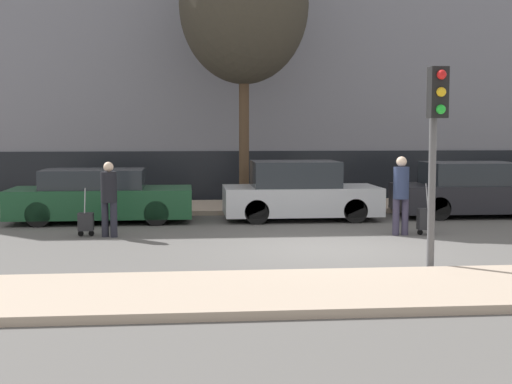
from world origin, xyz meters
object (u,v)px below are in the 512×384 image
(trolley_right, at_px, (425,219))
(traffic_light, at_px, (436,126))
(trolley_left, at_px, (86,222))
(pedestrian_right, at_px, (401,191))
(parked_car_0, at_px, (100,197))
(bare_tree_near_crossing, at_px, (244,5))
(pedestrian_left, at_px, (109,195))
(parked_car_1, at_px, (299,193))
(parked_car_2, at_px, (474,191))

(trolley_right, xyz_separation_m, traffic_light, (-1.22, -3.94, 2.00))
(trolley_left, relative_size, pedestrian_right, 0.61)
(parked_car_0, distance_m, bare_tree_near_crossing, 6.62)
(pedestrian_left, xyz_separation_m, traffic_light, (5.58, -4.29, 1.44))
(trolley_left, distance_m, bare_tree_near_crossing, 7.90)
(parked_car_1, height_order, pedestrian_left, pedestrian_left)
(parked_car_2, distance_m, pedestrian_left, 9.62)
(parked_car_0, xyz_separation_m, parked_car_1, (4.99, 0.01, 0.06))
(pedestrian_left, relative_size, pedestrian_right, 0.94)
(parked_car_1, relative_size, parked_car_2, 0.94)
(trolley_right, relative_size, bare_tree_near_crossing, 0.14)
(parked_car_0, relative_size, bare_tree_near_crossing, 0.57)
(parked_car_1, height_order, trolley_left, parked_car_1)
(pedestrian_left, xyz_separation_m, pedestrian_right, (6.25, -0.34, 0.07))
(bare_tree_near_crossing, bearing_deg, trolley_left, -130.61)
(pedestrian_left, height_order, trolley_left, pedestrian_left)
(parked_car_1, height_order, trolley_right, parked_car_1)
(parked_car_2, distance_m, trolley_right, 3.99)
(pedestrian_right, bearing_deg, parked_car_0, -21.84)
(parked_car_2, xyz_separation_m, trolley_right, (-2.40, -3.17, -0.32))
(pedestrian_left, xyz_separation_m, trolley_left, (-0.52, 0.18, -0.60))
(parked_car_1, bearing_deg, trolley_right, -51.49)
(parked_car_1, height_order, pedestrian_right, pedestrian_right)
(pedestrian_left, bearing_deg, trolley_right, 16.17)
(bare_tree_near_crossing, bearing_deg, traffic_light, -75.29)
(parked_car_2, relative_size, traffic_light, 1.27)
(pedestrian_left, xyz_separation_m, trolley_right, (6.80, -0.36, -0.56))
(trolley_left, bearing_deg, pedestrian_right, -4.42)
(pedestrian_right, xyz_separation_m, traffic_light, (-0.67, -3.95, 1.37))
(trolley_right, distance_m, bare_tree_near_crossing, 8.09)
(trolley_left, bearing_deg, pedestrian_left, -19.09)
(parked_car_2, relative_size, trolley_left, 3.99)
(pedestrian_right, distance_m, trolley_right, 0.83)
(trolley_right, relative_size, traffic_light, 0.34)
(parked_car_2, height_order, trolley_right, parked_car_2)
(trolley_right, bearing_deg, parked_car_0, 158.37)
(parked_car_1, distance_m, trolley_left, 5.56)
(parked_car_1, xyz_separation_m, trolley_right, (2.31, -2.91, -0.34))
(parked_car_1, xyz_separation_m, pedestrian_right, (1.76, -2.89, 0.29))
(parked_car_0, distance_m, pedestrian_right, 7.35)
(pedestrian_left, bearing_deg, pedestrian_right, 16.02)
(pedestrian_right, height_order, trolley_right, pedestrian_right)
(parked_car_0, distance_m, trolley_left, 2.38)
(trolley_left, relative_size, traffic_light, 0.32)
(parked_car_0, relative_size, pedestrian_right, 2.60)
(parked_car_2, height_order, bare_tree_near_crossing, bare_tree_near_crossing)
(parked_car_1, distance_m, parked_car_2, 4.72)
(parked_car_1, relative_size, pedestrian_left, 2.44)
(trolley_left, bearing_deg, parked_car_2, 15.18)
(trolley_left, bearing_deg, bare_tree_near_crossing, 49.39)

